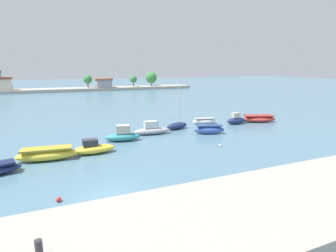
# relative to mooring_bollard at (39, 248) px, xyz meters

# --- Properties ---
(ground_plane) EXTENTS (400.00, 400.00, 0.00)m
(ground_plane) POSITION_rel_mooring_bollard_xyz_m (3.73, 6.77, -2.30)
(ground_plane) COLOR slate
(mooring_bollard) EXTENTS (0.26, 0.26, 0.63)m
(mooring_bollard) POSITION_rel_mooring_bollard_xyz_m (0.00, 0.00, 0.00)
(mooring_bollard) COLOR #2D2D33
(mooring_bollard) RESTS_ON seawall_embankment
(moored_boat_1) EXTENTS (5.65, 2.19, 1.20)m
(moored_boat_1) POSITION_rel_mooring_bollard_xyz_m (-0.21, 16.86, -1.73)
(moored_boat_1) COLOR yellow
(moored_boat_1) RESTS_ON ground
(moored_boat_2) EXTENTS (4.24, 1.60, 1.51)m
(moored_boat_2) POSITION_rel_mooring_bollard_xyz_m (4.04, 17.21, -1.76)
(moored_boat_2) COLOR yellow
(moored_boat_2) RESTS_ON ground
(moored_boat_3) EXTENTS (4.36, 2.37, 1.90)m
(moored_boat_3) POSITION_rel_mooring_bollard_xyz_m (7.87, 20.74, -1.64)
(moored_boat_3) COLOR teal
(moored_boat_3) RESTS_ON ground
(moored_boat_4) EXTENTS (4.90, 1.80, 1.75)m
(moored_boat_4) POSITION_rel_mooring_bollard_xyz_m (12.11, 22.38, -1.71)
(moored_boat_4) COLOR #9E9EA3
(moored_boat_4) RESTS_ON ground
(moored_boat_5) EXTENTS (3.66, 1.99, 7.14)m
(moored_boat_5) POSITION_rel_mooring_bollard_xyz_m (16.37, 23.76, -1.77)
(moored_boat_5) COLOR navy
(moored_boat_5) RESTS_ON ground
(moored_boat_6) EXTENTS (4.19, 2.50, 1.20)m
(moored_boat_6) POSITION_rel_mooring_bollard_xyz_m (19.11, 19.65, -1.73)
(moored_boat_6) COLOR #3856A8
(moored_boat_6) RESTS_ON ground
(moored_boat_7) EXTENTS (3.95, 1.87, 0.93)m
(moored_boat_7) POSITION_rel_mooring_bollard_xyz_m (21.78, 25.34, -1.85)
(moored_boat_7) COLOR white
(moored_boat_7) RESTS_ON ground
(moored_boat_8) EXTENTS (3.38, 1.27, 1.76)m
(moored_boat_8) POSITION_rel_mooring_bollard_xyz_m (26.26, 23.37, -1.67)
(moored_boat_8) COLOR navy
(moored_boat_8) RESTS_ON ground
(moored_boat_9) EXTENTS (5.96, 3.82, 1.10)m
(moored_boat_9) POSITION_rel_mooring_bollard_xyz_m (30.51, 23.37, -1.78)
(moored_boat_9) COLOR #C63833
(moored_boat_9) RESTS_ON ground
(mooring_buoy_0) EXTENTS (0.27, 0.27, 0.27)m
(mooring_buoy_0) POSITION_rel_mooring_bollard_xyz_m (17.15, 14.21, -2.17)
(mooring_buoy_0) COLOR white
(mooring_buoy_0) RESTS_ON ground
(mooring_buoy_1) EXTENTS (0.34, 0.34, 0.34)m
(mooring_buoy_1) POSITION_rel_mooring_bollard_xyz_m (0.60, 7.95, -2.13)
(mooring_buoy_1) COLOR red
(mooring_buoy_1) RESTS_ON ground
(distant_shoreline) EXTENTS (99.36, 9.87, 7.59)m
(distant_shoreline) POSITION_rel_mooring_bollard_xyz_m (-2.44, 95.49, -0.13)
(distant_shoreline) COLOR #9E998C
(distant_shoreline) RESTS_ON ground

